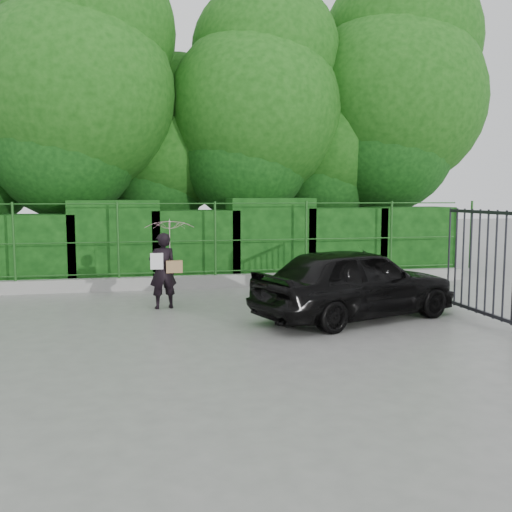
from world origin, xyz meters
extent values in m
plane|color=gray|center=(0.00, 0.00, 0.00)|extent=(80.00, 80.00, 0.00)
cube|color=#9E9E99|center=(0.00, 4.50, 0.15)|extent=(14.00, 0.25, 0.30)
cylinder|color=#1C4D19|center=(-4.20, 4.50, 1.20)|extent=(0.06, 0.06, 1.80)
cylinder|color=#1C4D19|center=(-1.90, 4.50, 1.20)|extent=(0.06, 0.06, 1.80)
cylinder|color=#1C4D19|center=(0.40, 4.50, 1.20)|extent=(0.06, 0.06, 1.80)
cylinder|color=#1C4D19|center=(2.70, 4.50, 1.20)|extent=(0.06, 0.06, 1.80)
cylinder|color=#1C4D19|center=(5.00, 4.50, 1.20)|extent=(0.06, 0.06, 1.80)
cylinder|color=#1C4D19|center=(7.30, 4.50, 1.20)|extent=(0.06, 0.06, 1.80)
cylinder|color=#1C4D19|center=(0.00, 4.50, 0.40)|extent=(13.60, 0.03, 0.03)
cylinder|color=#1C4D19|center=(0.00, 4.50, 1.15)|extent=(13.60, 0.03, 0.03)
cylinder|color=#1C4D19|center=(0.00, 4.50, 2.05)|extent=(13.60, 0.03, 0.03)
cube|color=black|center=(-4.00, 5.50, 0.89)|extent=(2.20, 1.20, 1.78)
cube|color=black|center=(-2.00, 5.50, 1.06)|extent=(2.20, 1.20, 2.13)
cube|color=black|center=(0.00, 5.50, 0.93)|extent=(2.20, 1.20, 1.86)
cube|color=black|center=(2.00, 5.50, 1.09)|extent=(2.20, 1.20, 2.17)
cube|color=black|center=(4.00, 5.50, 0.95)|extent=(2.20, 1.20, 1.91)
cube|color=black|center=(6.00, 5.50, 0.96)|extent=(2.20, 1.20, 1.92)
cylinder|color=black|center=(-3.00, 7.20, 2.25)|extent=(0.36, 0.36, 4.50)
sphere|color=#14470F|center=(-3.00, 7.20, 4.95)|extent=(5.40, 5.40, 5.40)
cylinder|color=black|center=(-0.50, 8.50, 1.62)|extent=(0.36, 0.36, 3.25)
sphere|color=#14470F|center=(-0.50, 8.50, 3.58)|extent=(3.90, 3.90, 3.90)
cylinder|color=black|center=(2.00, 7.50, 2.12)|extent=(0.36, 0.36, 4.25)
sphere|color=#14470F|center=(2.00, 7.50, 4.68)|extent=(5.10, 5.10, 5.10)
cylinder|color=black|center=(4.50, 8.20, 1.75)|extent=(0.36, 0.36, 3.50)
sphere|color=#14470F|center=(4.50, 8.20, 3.85)|extent=(4.20, 4.20, 4.20)
cylinder|color=black|center=(6.50, 7.80, 2.38)|extent=(0.36, 0.36, 4.75)
sphere|color=#14470F|center=(6.50, 7.80, 5.23)|extent=(5.70, 5.70, 5.70)
cube|color=#27272D|center=(4.60, -0.05, 0.15)|extent=(0.05, 2.00, 0.06)
cube|color=#27272D|center=(4.60, -0.05, 1.95)|extent=(0.05, 2.00, 0.06)
cylinder|color=#27272D|center=(4.60, -0.75, 1.05)|extent=(0.04, 0.04, 1.90)
cylinder|color=#27272D|center=(4.60, -0.50, 1.05)|extent=(0.04, 0.04, 1.90)
cylinder|color=#27272D|center=(4.60, -0.25, 1.05)|extent=(0.04, 0.04, 1.90)
cylinder|color=#27272D|center=(4.60, 0.00, 1.05)|extent=(0.04, 0.04, 1.90)
cylinder|color=#27272D|center=(4.60, 0.25, 1.05)|extent=(0.04, 0.04, 1.90)
cylinder|color=#27272D|center=(4.60, 0.50, 1.05)|extent=(0.04, 0.04, 1.90)
cylinder|color=#27272D|center=(4.60, 0.75, 1.05)|extent=(0.04, 0.04, 1.90)
cylinder|color=#27272D|center=(4.60, 1.00, 1.05)|extent=(0.04, 0.04, 1.90)
imported|color=black|center=(-0.97, 2.13, 0.76)|extent=(0.61, 0.46, 1.51)
imported|color=beige|center=(-0.82, 2.18, 1.33)|extent=(0.99, 1.01, 0.91)
cube|color=#9A7549|center=(-0.75, 2.05, 0.84)|extent=(0.32, 0.15, 0.24)
cube|color=white|center=(-1.09, 2.01, 0.96)|extent=(0.25, 0.02, 0.32)
imported|color=black|center=(2.42, 0.44, 0.67)|extent=(4.23, 2.78, 1.34)
camera|label=1|loc=(-1.46, -9.22, 2.25)|focal=40.00mm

